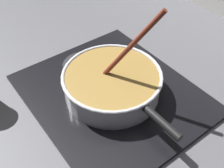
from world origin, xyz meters
name	(u,v)px	position (x,y,z in m)	size (l,w,h in m)	color
ground	(79,101)	(0.00, 0.00, -0.02)	(2.40, 1.60, 0.04)	#4C4C51
hob_plate	(112,94)	(0.06, 0.09, 0.01)	(0.56, 0.48, 0.01)	black
burner_ring	(112,92)	(0.06, 0.09, 0.02)	(0.17, 0.17, 0.01)	#592D0C
spare_burner	(83,64)	(-0.11, 0.09, 0.01)	(0.14, 0.14, 0.01)	#262628
cooking_pan	(112,83)	(0.06, 0.09, 0.06)	(0.43, 0.31, 0.31)	silver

